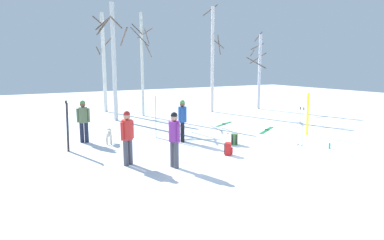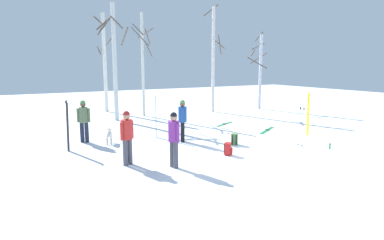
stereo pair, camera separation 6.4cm
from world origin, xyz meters
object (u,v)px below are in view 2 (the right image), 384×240
person_3 (127,134)px  ski_pair_planted_0 (68,126)px  person_2 (174,136)px  water_bottle_0 (330,146)px  ski_pair_lying_1 (225,124)px  birch_tree_4 (260,70)px  ski_pair_planted_1 (308,114)px  ski_poles_0 (301,126)px  person_1 (182,118)px  birch_tree_1 (105,62)px  ski_pair_lying_0 (267,130)px  dog (109,134)px  birch_tree_2 (143,62)px  backpack_1 (234,139)px  ski_pair_planted_2 (156,117)px  backpack_0 (228,149)px  birch_tree_0 (114,59)px  person_0 (84,118)px  birch_tree_3 (213,59)px

person_3 → ski_pair_planted_0: bearing=116.3°
person_2 → water_bottle_0: 6.18m
ski_pair_lying_1 → birch_tree_4: size_ratio=0.29×
ski_pair_planted_1 → ski_poles_0: 2.29m
person_1 → birch_tree_1: birch_tree_1 is taller
person_3 → birch_tree_1: (2.58, 12.12, 2.30)m
person_2 → ski_pair_lying_0: person_2 is taller
person_1 → birch_tree_4: birch_tree_4 is taller
dog → ski_pair_lying_1: size_ratio=0.55×
ski_pair_lying_1 → birch_tree_4: (5.57, 3.77, 2.72)m
birch_tree_1 → birch_tree_2: bearing=-63.1°
dog → backpack_1: size_ratio=1.98×
ski_pair_planted_2 → birch_tree_2: birch_tree_2 is taller
person_1 → dog: person_1 is taller
dog → backpack_0: dog is taller
person_2 → ski_pair_planted_1: 7.30m
ski_pair_planted_1 → backpack_1: 3.92m
ski_pair_planted_2 → birch_tree_0: (-0.21, 5.18, 2.52)m
backpack_0 → birch_tree_1: size_ratio=0.07×
person_2 → backpack_1: (3.35, 1.43, -0.77)m
backpack_1 → water_bottle_0: backpack_1 is taller
person_1 → ski_pair_planted_2: (-0.63, 1.25, -0.08)m
birch_tree_2 → birch_tree_4: birch_tree_2 is taller
person_3 → birch_tree_2: (4.09, 9.14, 2.25)m
backpack_1 → birch_tree_2: bearing=92.8°
person_2 → birch_tree_0: size_ratio=0.27×
person_0 → ski_pair_lying_0: (8.11, -1.80, -0.97)m
ski_poles_0 → person_2: bearing=178.9°
backpack_1 → person_1: bearing=136.9°
backpack_1 → birch_tree_3: (4.23, 8.07, 3.27)m
person_1 → dog: (-2.69, 1.20, -0.59)m
birch_tree_2 → birch_tree_3: birch_tree_3 is taller
person_0 → person_3: same height
dog → ski_pair_planted_0: bearing=-165.0°
person_2 → dog: person_2 is taller
birch_tree_2 → birch_tree_3: size_ratio=0.88×
ski_pair_planted_1 → backpack_1: (-3.84, 0.21, -0.74)m
dog → backpack_1: bearing=-31.9°
dog → person_1: bearing=-23.9°
birch_tree_2 → ski_pair_planted_0: bearing=-130.1°
birch_tree_2 → birch_tree_1: bearing=116.9°
dog → ski_pair_planted_2: 2.13m
backpack_0 → water_bottle_0: bearing=-17.3°
ski_pair_planted_2 → birch_tree_0: 5.77m
ski_pair_planted_0 → birch_tree_0: 7.09m
backpack_1 → birch_tree_1: size_ratio=0.07×
ski_pair_lying_1 → backpack_0: backpack_0 is taller
backpack_1 → birch_tree_4: birch_tree_4 is taller
ski_pair_planted_1 → birch_tree_3: 8.67m
person_3 → backpack_1: 4.60m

